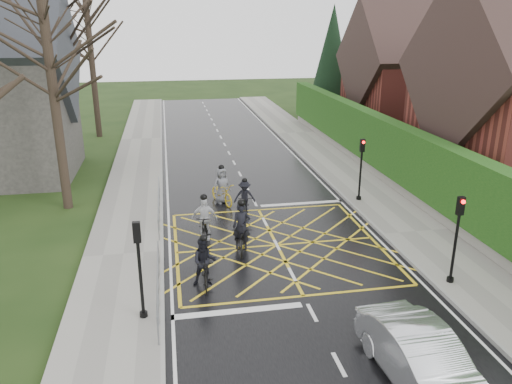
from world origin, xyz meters
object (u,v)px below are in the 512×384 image
object	(u,v)px
cyclist_mid	(245,200)
cyclist_front	(205,223)
cyclist_back	(205,266)
cyclist_rear	(242,234)
cyclist_lead	(222,190)
car	(422,360)

from	to	relation	value
cyclist_mid	cyclist_front	size ratio (longest dim) A/B	0.89
cyclist_mid	cyclist_back	bearing A→B (deg)	-102.02
cyclist_rear	cyclist_front	size ratio (longest dim) A/B	1.10
cyclist_lead	cyclist_back	bearing A→B (deg)	-122.26
cyclist_back	cyclist_mid	xyz separation A→B (m)	(2.40, 6.46, -0.08)
cyclist_lead	car	distance (m)	14.25
cyclist_rear	cyclist_back	xyz separation A→B (m)	(-1.66, -2.51, 0.02)
cyclist_lead	car	size ratio (longest dim) A/B	0.48
cyclist_back	cyclist_front	xyz separation A→B (m)	(0.31, 3.75, 0.02)
cyclist_mid	cyclist_lead	size ratio (longest dim) A/B	0.85
cyclist_back	cyclist_rear	bearing A→B (deg)	58.54
cyclist_rear	cyclist_mid	bearing A→B (deg)	88.09
cyclist_back	cyclist_lead	distance (m)	8.10
cyclist_mid	cyclist_front	distance (m)	3.43
cyclist_mid	cyclist_front	xyz separation A→B (m)	(-2.10, -2.71, 0.11)
cyclist_front	cyclist_lead	distance (m)	4.37
cyclist_front	cyclist_lead	world-z (taller)	cyclist_front
cyclist_back	cyclist_front	bearing A→B (deg)	87.28
cyclist_rear	cyclist_back	world-z (taller)	cyclist_rear
cyclist_rear	cyclist_mid	xyz separation A→B (m)	(0.75, 3.95, -0.06)
cyclist_rear	car	xyz separation A→B (m)	(3.15, -8.41, 0.05)
cyclist_rear	cyclist_lead	distance (m)	5.45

